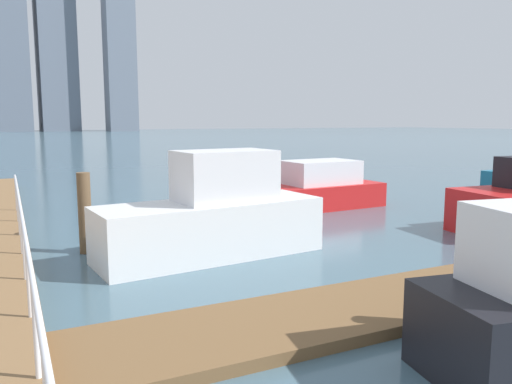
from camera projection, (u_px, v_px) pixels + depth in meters
ground_plane at (127, 218)px, 16.23m from camera, size 300.00×300.00×0.00m
floating_dock at (484, 284)px, 9.43m from camera, size 15.95×2.00×0.18m
boardwalk_railing at (47, 384)px, 3.60m from camera, size 0.06×26.23×1.08m
dock_piling_1 at (85, 213)px, 11.86m from camera, size 0.30×0.30×1.90m
dock_piling_4 at (505, 276)px, 7.08m from camera, size 0.29×0.29×1.91m
moored_boat_0 at (300, 191)px, 17.82m from camera, size 6.75×2.49×1.67m
moored_boat_5 at (214, 217)px, 11.61m from camera, size 5.30×2.21×2.41m
skyline_tower_2 at (1, 13)px, 131.17m from camera, size 12.15×11.02×60.66m
skyline_tower_4 at (119, 47)px, 139.38m from camera, size 8.15×12.26×45.81m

